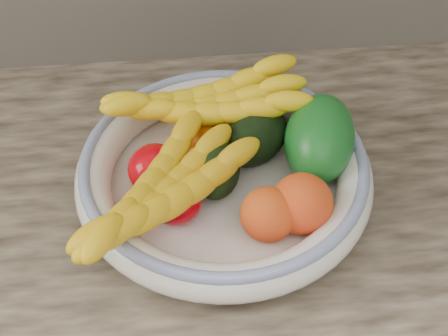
% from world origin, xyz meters
% --- Properties ---
extents(fruit_bowl, '(0.39, 0.39, 0.08)m').
position_xyz_m(fruit_bowl, '(0.00, 1.66, 0.95)').
color(fruit_bowl, silver).
rests_on(fruit_bowl, kitchen_counter).
extents(clementine_back_left, '(0.06, 0.06, 0.04)m').
position_xyz_m(clementine_back_left, '(-0.02, 1.76, 0.95)').
color(clementine_back_left, '#FF5205').
rests_on(clementine_back_left, fruit_bowl).
extents(clementine_back_right, '(0.06, 0.06, 0.05)m').
position_xyz_m(clementine_back_right, '(0.04, 1.76, 0.95)').
color(clementine_back_right, orange).
rests_on(clementine_back_right, fruit_bowl).
extents(clementine_back_mid, '(0.06, 0.06, 0.05)m').
position_xyz_m(clementine_back_mid, '(-0.02, 1.72, 0.95)').
color(clementine_back_mid, '#DA5A04').
rests_on(clementine_back_mid, fruit_bowl).
extents(tomato_left, '(0.09, 0.09, 0.07)m').
position_xyz_m(tomato_left, '(-0.09, 1.66, 0.96)').
color(tomato_left, '#C0010B').
rests_on(tomato_left, fruit_bowl).
extents(tomato_near_left, '(0.09, 0.09, 0.06)m').
position_xyz_m(tomato_near_left, '(-0.07, 1.61, 0.96)').
color(tomato_near_left, '#B1000A').
rests_on(tomato_near_left, fruit_bowl).
extents(avocado_center, '(0.08, 0.10, 0.07)m').
position_xyz_m(avocado_center, '(-0.01, 1.66, 0.96)').
color(avocado_center, black).
rests_on(avocado_center, fruit_bowl).
extents(avocado_right, '(0.13, 0.13, 0.07)m').
position_xyz_m(avocado_right, '(0.05, 1.71, 0.96)').
color(avocado_right, black).
rests_on(avocado_right, fruit_bowl).
extents(green_mango, '(0.15, 0.17, 0.12)m').
position_xyz_m(green_mango, '(0.13, 1.69, 0.98)').
color(green_mango, '#10581A').
rests_on(green_mango, fruit_bowl).
extents(peach_front, '(0.09, 0.09, 0.07)m').
position_xyz_m(peach_front, '(0.05, 1.57, 0.97)').
color(peach_front, orange).
rests_on(peach_front, fruit_bowl).
extents(peach_right, '(0.09, 0.09, 0.08)m').
position_xyz_m(peach_right, '(0.09, 1.58, 0.97)').
color(peach_right, orange).
rests_on(peach_right, fruit_bowl).
extents(banana_bunch_back, '(0.30, 0.14, 0.08)m').
position_xyz_m(banana_bunch_back, '(-0.02, 1.75, 0.99)').
color(banana_bunch_back, yellow).
rests_on(banana_bunch_back, fruit_bowl).
extents(banana_bunch_front, '(0.28, 0.30, 0.08)m').
position_xyz_m(banana_bunch_front, '(-0.08, 1.60, 0.98)').
color(banana_bunch_front, yellow).
rests_on(banana_bunch_front, fruit_bowl).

